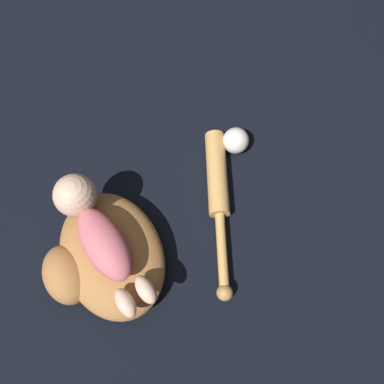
% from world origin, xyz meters
% --- Properties ---
extents(ground_plane, '(6.00, 6.00, 0.00)m').
position_xyz_m(ground_plane, '(0.00, 0.00, 0.00)').
color(ground_plane, black).
extents(baseball_glove, '(0.40, 0.36, 0.10)m').
position_xyz_m(baseball_glove, '(0.02, 0.06, 0.05)').
color(baseball_glove, '#A8703D').
rests_on(baseball_glove, ground).
extents(baby_figure, '(0.36, 0.16, 0.10)m').
position_xyz_m(baby_figure, '(0.06, 0.03, 0.14)').
color(baby_figure, '#D16670').
rests_on(baby_figure, baseball_glove).
extents(baseball_bat, '(0.36, 0.35, 0.06)m').
position_xyz_m(baseball_bat, '(-0.06, -0.28, 0.03)').
color(baseball_bat, tan).
rests_on(baseball_bat, ground).
extents(baseball, '(0.08, 0.08, 0.08)m').
position_xyz_m(baseball, '(0.01, -0.42, 0.04)').
color(baseball, white).
rests_on(baseball, ground).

